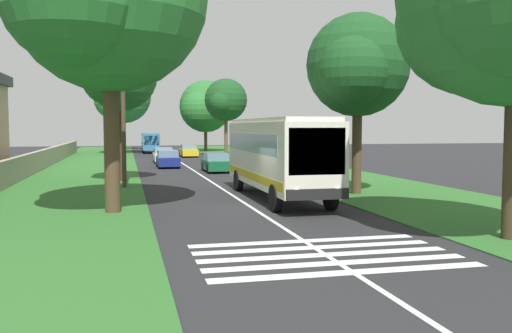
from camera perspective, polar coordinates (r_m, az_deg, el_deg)
The scene contains 20 objects.
ground at distance 22.50m, azimuth -0.12°, elevation -4.46°, with size 160.00×160.00×0.00m, color #262628.
grass_verge_left at distance 36.96m, azimuth -18.07°, elevation -1.28°, with size 120.00×8.00×0.04m, color #2D6628.
grass_verge_right at distance 39.13m, azimuth 6.61°, elevation -0.82°, with size 120.00×8.00×0.04m, color #2D6628.
centre_line at distance 37.17m, azimuth -5.37°, elevation -1.09°, with size 110.00×0.16×0.01m, color silver.
coach_bus at distance 25.75m, azimuth 2.21°, elevation 1.41°, with size 11.16×2.62×3.73m.
zebra_crossing at distance 14.80m, azimuth 7.15°, elevation -8.98°, with size 4.05×6.80×0.01m.
trailing_car_0 at distance 41.54m, azimuth -4.12°, elevation 0.37°, with size 4.30×1.78×1.43m.
trailing_car_1 at distance 46.56m, azimuth -9.07°, elevation 0.73°, with size 4.30×1.78×1.43m.
trailing_car_2 at distance 52.88m, azimuth -9.53°, elevation 1.12°, with size 4.30×1.78×1.43m.
trailing_car_3 at distance 62.69m, azimuth -6.94°, elevation 1.60°, with size 4.30×1.78×1.43m.
trailing_minibus_0 at distance 72.78m, azimuth -10.80°, elevation 2.59°, with size 6.00×2.14×2.53m.
roadside_tree_left_0 at distance 72.34m, azimuth -13.66°, elevation 6.88°, with size 8.72×6.97×10.65m.
roadside_tree_left_2 at distance 35.01m, azimuth -13.99°, elevation 8.92°, with size 5.43×4.45×8.69m.
roadside_tree_left_3 at distance 84.35m, azimuth -13.77°, elevation 6.88°, with size 6.91×5.73×10.65m.
roadside_tree_right_0 at distance 76.42m, azimuth -5.39°, elevation 6.01°, with size 8.99×7.16×9.69m.
roadside_tree_right_2 at distance 65.07m, azimuth -3.22°, elevation 6.75°, with size 5.62×4.97×8.95m.
roadside_tree_right_3 at distance 28.05m, azimuth 10.09°, elevation 9.88°, with size 6.23×5.05×8.86m.
utility_pole at distance 31.02m, azimuth -13.49°, elevation 5.50°, with size 0.24×1.40×7.98m.
roadside_wall at distance 42.27m, azimuth -22.12°, elevation 0.30°, with size 70.00×0.40×1.47m, color #9E937F.
pedestrian at distance 29.39m, azimuth 8.05°, elevation -0.71°, with size 0.34×0.34×1.69m.
Camera 1 is at (-21.68, 5.04, 3.34)m, focal length 38.89 mm.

